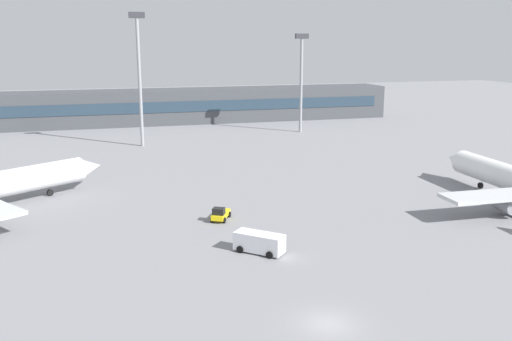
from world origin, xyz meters
name	(u,v)px	position (x,y,z in m)	size (l,w,h in m)	color
ground_plane	(218,193)	(0.00, 40.00, 0.00)	(400.00, 400.00, 0.00)	gray
terminal_building	(159,107)	(0.00, 114.51, 4.50)	(128.36, 12.13, 9.00)	#3F4247
baggage_tug_yellow	(220,214)	(-2.40, 27.58, 0.80)	(3.07, 3.88, 1.75)	yellow
service_van_white	(259,242)	(-0.84, 15.91, 1.11)	(5.15, 5.03, 2.08)	white
floodlight_tower_west	(301,75)	(31.46, 90.02, 13.66)	(3.20, 0.80, 23.36)	gray
floodlight_tower_east	(139,71)	(-7.23, 81.39, 15.69)	(3.20, 0.80, 27.28)	gray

